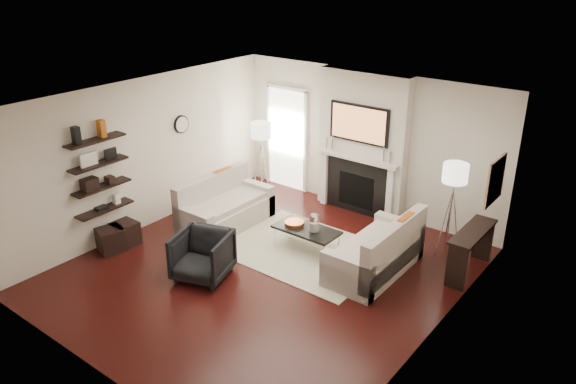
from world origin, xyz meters
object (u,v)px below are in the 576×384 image
Objects in this scene: lamp_right_shade at (456,173)px; coffee_table at (306,230)px; loveseat_left_base at (226,215)px; loveseat_right_base at (374,259)px; lamp_left_shade at (261,130)px; armchair at (202,253)px; ottoman_near at (125,233)px.

coffee_table is at bearing -145.04° from lamp_right_shade.
loveseat_left_base is 1.64× the size of coffee_table.
loveseat_right_base is 3.61m from lamp_left_shade.
loveseat_left_base is 1.00× the size of loveseat_right_base.
lamp_left_shade is (-3.21, 1.10, 1.24)m from loveseat_right_base.
lamp_left_shade is (-1.20, 2.85, 1.04)m from armchair.
loveseat_right_base is 4.50× the size of ottoman_near.
lamp_left_shade is 1.00× the size of lamp_right_shade.
lamp_left_shade reaches higher than coffee_table.
lamp_left_shade reaches higher than armchair.
loveseat_left_base is at bearing -158.02° from lamp_right_shade.
loveseat_right_base is 4.50× the size of lamp_left_shade.
lamp_right_shade is (3.90, 0.11, 0.00)m from lamp_left_shade.
loveseat_left_base is 1.85m from lamp_left_shade.
armchair is 1.84m from ottoman_near.
loveseat_left_base is at bearing -78.23° from lamp_left_shade.
loveseat_right_base is at bearing 5.80° from coffee_table.
loveseat_left_base reaches higher than ottoman_near.
lamp_right_shade reaches higher than coffee_table.
coffee_table is at bearing 46.17° from armchair.
loveseat_left_base is 4.10m from lamp_right_shade.
coffee_table is 2.75× the size of lamp_left_shade.
armchair reaches higher than loveseat_left_base.
lamp_right_shade reaches higher than loveseat_right_base.
loveseat_left_base is at bearing 60.18° from ottoman_near.
loveseat_left_base is at bearing -175.75° from coffee_table.
ottoman_near is at bearing -146.15° from lamp_right_shade.
loveseat_left_base is at bearing 103.59° from armchair.
armchair is at bearing -58.42° from loveseat_left_base.
lamp_right_shade is at bearing 60.38° from loveseat_right_base.
coffee_table reaches higher than ottoman_near.
lamp_right_shade is (3.62, 1.46, 1.24)m from loveseat_left_base.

